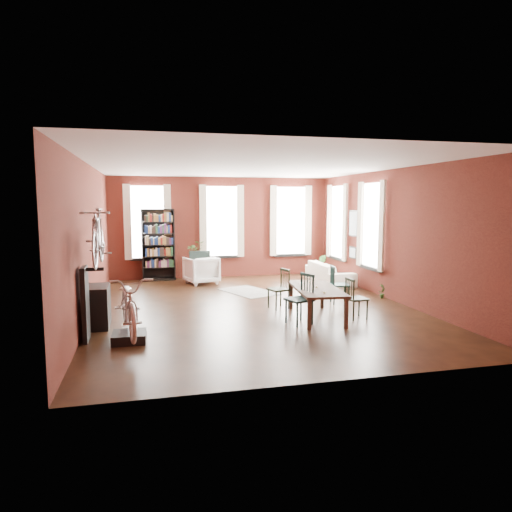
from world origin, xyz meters
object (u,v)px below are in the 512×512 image
object	(u,v)px
dining_table	(316,303)
plant_stand	(196,271)
dining_chair_c	(357,298)
bookshelf	(158,245)
dining_chair_d	(340,285)
bicycle_floor	(128,277)
dining_chair_a	(299,299)
console_table	(98,306)
bike_trainer	(129,337)
cream_sofa	(330,269)
white_armchair	(201,269)
dining_chair_b	(279,289)

from	to	relation	value
dining_table	plant_stand	bearing A→B (deg)	117.58
dining_chair_c	bookshelf	xyz separation A→B (m)	(-3.84, 5.78, 0.68)
dining_chair_d	bicycle_floor	xyz separation A→B (m)	(-4.76, -2.03, 0.69)
dining_chair_a	console_table	world-z (taller)	dining_chair_a
bike_trainer	dining_chair_c	bearing A→B (deg)	7.04
cream_sofa	bookshelf	bearing A→B (deg)	71.05
cream_sofa	plant_stand	distance (m)	4.05
dining_chair_a	bicycle_floor	bearing A→B (deg)	-99.92
dining_chair_a	bike_trainer	xyz separation A→B (m)	(-3.23, -0.44, -0.41)
cream_sofa	console_table	xyz separation A→B (m)	(-6.23, -3.50, -0.01)
dining_chair_c	white_armchair	bearing A→B (deg)	23.56
bike_trainer	plant_stand	bearing A→B (deg)	73.24
bike_trainer	bicycle_floor	world-z (taller)	bicycle_floor
dining_chair_a	dining_chair_c	size ratio (longest dim) A/B	1.17
dining_table	dining_chair_c	xyz separation A→B (m)	(0.79, -0.23, 0.10)
dining_chair_a	dining_chair_d	distance (m)	2.20
bookshelf	white_armchair	world-z (taller)	bookshelf
dining_table	white_armchair	world-z (taller)	white_armchair
dining_chair_d	bookshelf	size ratio (longest dim) A/B	0.41
dining_chair_d	white_armchair	world-z (taller)	dining_chair_d
dining_chair_a	dining_chair_b	world-z (taller)	dining_chair_a
plant_stand	bicycle_floor	bearing A→B (deg)	-106.52
dining_table	cream_sofa	bearing A→B (deg)	70.24
white_armchair	cream_sofa	world-z (taller)	white_armchair
dining_chair_a	dining_chair_d	world-z (taller)	dining_chair_a
dining_chair_c	dining_chair_d	distance (m)	1.46
console_table	dining_chair_b	bearing A→B (deg)	9.88
console_table	bike_trainer	bearing A→B (deg)	-62.11
dining_table	plant_stand	size ratio (longest dim) A/B	2.94
white_armchair	bicycle_floor	world-z (taller)	bicycle_floor
white_armchair	bicycle_floor	distance (m)	5.80
dining_table	dining_chair_a	distance (m)	0.64
bike_trainer	bicycle_floor	xyz separation A→B (m)	(0.02, -0.03, 1.05)
dining_table	dining_chair_d	distance (m)	1.60
dining_chair_b	console_table	distance (m)	3.87
dining_chair_b	dining_chair_a	bearing A→B (deg)	-15.15
bicycle_floor	dining_chair_b	bearing A→B (deg)	22.31
dining_chair_d	cream_sofa	bearing A→B (deg)	-7.56
dining_chair_b	dining_chair_c	distance (m)	1.81
dining_chair_d	bicycle_floor	bearing A→B (deg)	123.32
dining_table	cream_sofa	distance (m)	4.29
bookshelf	bike_trainer	distance (m)	6.46
dining_chair_b	plant_stand	distance (m)	4.32
dining_table	bike_trainer	xyz separation A→B (m)	(-3.73, -0.79, -0.24)
cream_sofa	bicycle_floor	distance (m)	7.33
dining_chair_a	console_table	size ratio (longest dim) A/B	1.23
cream_sofa	console_table	distance (m)	7.15
dining_table	bicycle_floor	world-z (taller)	bicycle_floor
dining_chair_a	bicycle_floor	xyz separation A→B (m)	(-3.21, -0.46, 0.64)
bookshelf	bicycle_floor	xyz separation A→B (m)	(-0.66, -6.37, 0.04)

